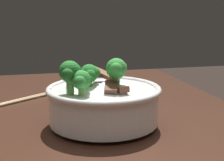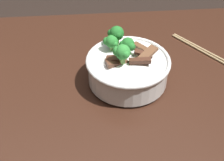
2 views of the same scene
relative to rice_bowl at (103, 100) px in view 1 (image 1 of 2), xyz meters
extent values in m
cylinder|color=white|center=(0.00, 0.00, -0.05)|extent=(0.11, 0.11, 0.01)
cylinder|color=white|center=(0.00, 0.00, -0.01)|extent=(0.23, 0.23, 0.07)
torus|color=white|center=(0.00, 0.00, 0.02)|extent=(0.24, 0.24, 0.01)
ellipsoid|color=white|center=(0.00, 0.00, 0.00)|extent=(0.20, 0.20, 0.07)
cube|color=#4C2B1E|center=(-0.03, 0.03, 0.04)|extent=(0.06, 0.02, 0.02)
cube|color=brown|center=(-0.04, -0.04, 0.04)|extent=(0.05, 0.06, 0.02)
cube|color=#563323|center=(0.03, 0.02, 0.03)|extent=(0.07, 0.04, 0.02)
cube|color=#4C2B1E|center=(0.04, 0.01, 0.04)|extent=(0.05, 0.04, 0.02)
cube|color=#4C2B1E|center=(-0.04, 0.00, 0.04)|extent=(0.06, 0.03, 0.02)
cube|color=brown|center=(-0.05, 0.01, 0.05)|extent=(0.07, 0.06, 0.02)
cylinder|color=#6BA84C|center=(0.00, -0.03, 0.04)|extent=(0.01, 0.01, 0.02)
sphere|color=#237028|center=(0.00, -0.03, 0.06)|extent=(0.04, 0.04, 0.04)
sphere|color=#237028|center=(0.01, -0.02, 0.06)|extent=(0.02, 0.02, 0.02)
sphere|color=#237028|center=(-0.01, -0.02, 0.06)|extent=(0.02, 0.02, 0.02)
cylinder|color=#7AB256|center=(0.02, 0.02, 0.04)|extent=(0.01, 0.01, 0.03)
sphere|color=green|center=(0.02, 0.02, 0.07)|extent=(0.04, 0.04, 0.04)
sphere|color=green|center=(0.03, 0.02, 0.07)|extent=(0.03, 0.03, 0.03)
sphere|color=green|center=(0.01, 0.04, 0.07)|extent=(0.02, 0.02, 0.02)
cylinder|color=#7AB256|center=(0.04, -0.05, 0.03)|extent=(0.01, 0.01, 0.02)
sphere|color=#2D8433|center=(0.04, -0.05, 0.06)|extent=(0.04, 0.04, 0.04)
sphere|color=#2D8433|center=(0.05, -0.06, 0.05)|extent=(0.02, 0.02, 0.02)
sphere|color=#2D8433|center=(0.03, -0.04, 0.05)|extent=(0.02, 0.02, 0.02)
cylinder|color=#5B9947|center=(0.03, -0.07, 0.04)|extent=(0.02, 0.02, 0.03)
sphere|color=#237028|center=(0.03, -0.07, 0.07)|extent=(0.04, 0.04, 0.04)
sphere|color=#237028|center=(0.04, -0.08, 0.07)|extent=(0.02, 0.02, 0.02)
sphere|color=#237028|center=(0.02, -0.06, 0.07)|extent=(0.02, 0.02, 0.02)
cylinder|color=tan|center=(-0.26, -0.14, -0.05)|extent=(0.14, 0.19, 0.01)
cylinder|color=tan|center=(-0.27, -0.14, -0.05)|extent=(0.14, 0.19, 0.01)
camera|label=1|loc=(0.66, -0.14, 0.19)|focal=53.15mm
camera|label=2|loc=(0.11, 0.71, 0.57)|focal=51.14mm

